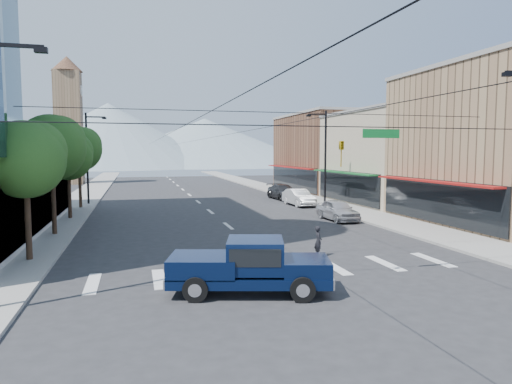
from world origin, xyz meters
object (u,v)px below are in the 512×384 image
pickup_truck (249,265)px  pedestrian (318,241)px  parked_car_near (338,210)px  parked_car_mid (299,197)px  parked_car_far (283,192)px

pickup_truck → pedestrian: (4.77, 4.84, -0.28)m
parked_car_near → parked_car_mid: 9.75m
pickup_truck → parked_car_near: pickup_truck is taller
pedestrian → parked_car_mid: parked_car_mid is taller
pedestrian → pickup_truck: bearing=144.5°
parked_car_near → pickup_truck: bearing=-126.4°
pedestrian → parked_car_near: bearing=-20.2°
pickup_truck → parked_car_mid: (11.30, 25.46, -0.25)m
pickup_truck → parked_car_mid: bearing=81.1°
pickup_truck → parked_car_far: size_ratio=1.13×
pedestrian → parked_car_far: size_ratio=0.28×
pedestrian → parked_car_near: (6.11, 10.88, 0.02)m
parked_car_mid → parked_car_far: (0.36, 5.95, 0.00)m
pickup_truck → parked_car_near: 19.12m
parked_car_far → pedestrian: bearing=-108.9°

